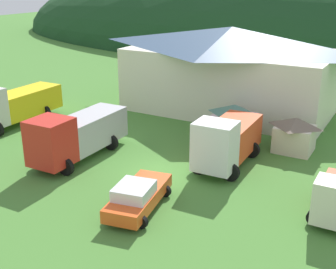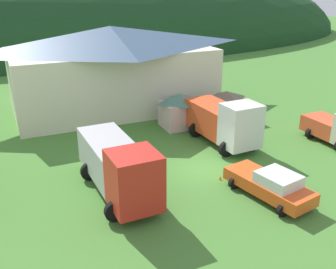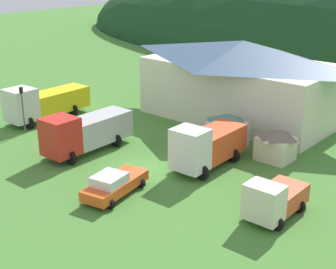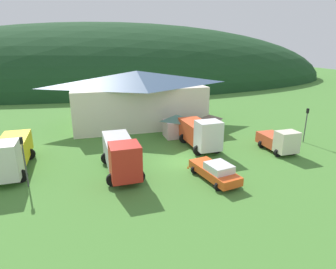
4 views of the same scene
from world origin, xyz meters
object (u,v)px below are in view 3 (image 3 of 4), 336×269
flatbed_truck_yellow (44,102)px  crane_truck_red (85,131)px  play_shed_pink (227,130)px  service_pickup_orange (114,184)px  light_truck_cream (273,199)px  traffic_cone_near_pickup (131,176)px  depot_building (242,79)px  traffic_light_west (23,105)px  play_shed_cream (276,144)px  heavy_rig_white (206,145)px

flatbed_truck_yellow → crane_truck_red: (9.41, -2.90, 0.02)m
flatbed_truck_yellow → play_shed_pink: bearing=106.6°
play_shed_pink → service_pickup_orange: size_ratio=0.57×
light_truck_cream → traffic_cone_near_pickup: bearing=-83.9°
depot_building → traffic_cone_near_pickup: depot_building is taller
traffic_light_west → service_pickup_orange: bearing=-12.1°
play_shed_cream → crane_truck_red: bearing=-145.2°
play_shed_pink → traffic_light_west: traffic_light_west is taller
play_shed_cream → depot_building: bearing=137.7°
play_shed_cream → heavy_rig_white: 5.65m
play_shed_cream → play_shed_pink: 4.46m
flatbed_truck_yellow → play_shed_cream: bearing=103.3°
traffic_light_west → traffic_cone_near_pickup: size_ratio=8.01×
play_shed_pink → heavy_rig_white: heavy_rig_white is taller
play_shed_cream → flatbed_truck_yellow: 22.43m
flatbed_truck_yellow → traffic_cone_near_pickup: flatbed_truck_yellow is taller
play_shed_pink → flatbed_truck_yellow: bearing=-162.1°
depot_building → play_shed_pink: bearing=-64.8°
crane_truck_red → heavy_rig_white: bearing=111.8°
play_shed_cream → crane_truck_red: size_ratio=0.35×
play_shed_pink → heavy_rig_white: size_ratio=0.45×
play_shed_cream → light_truck_cream: (4.40, -8.10, -0.04)m
crane_truck_red → service_pickup_orange: size_ratio=1.48×
light_truck_cream → play_shed_pink: bearing=-132.9°
play_shed_pink → play_shed_cream: bearing=1.1°
play_shed_cream → traffic_cone_near_pickup: (-6.29, -9.40, -1.28)m
heavy_rig_white → depot_building: bearing=-160.3°
crane_truck_red → service_pickup_orange: 8.32m
crane_truck_red → service_pickup_orange: (7.36, -3.77, -0.94)m
play_shed_cream → service_pickup_orange: (-4.94, -12.32, -0.45)m
play_shed_pink → crane_truck_red: crane_truck_red is taller
play_shed_cream → service_pickup_orange: 13.28m
flatbed_truck_yellow → heavy_rig_white: (18.53, 1.00, 0.02)m
traffic_light_west → light_truck_cream: bearing=2.4°
depot_building → light_truck_cream: bearing=-51.2°
light_truck_cream → service_pickup_orange: light_truck_cream is taller
light_truck_cream → service_pickup_orange: (-9.34, -4.22, -0.41)m
play_shed_cream → traffic_light_west: size_ratio=0.66×
crane_truck_red → traffic_light_west: 7.65m
service_pickup_orange → traffic_light_west: 15.38m
flatbed_truck_yellow → traffic_cone_near_pickup: 15.96m
play_shed_cream → traffic_light_west: 21.91m
service_pickup_orange → depot_building: bearing=178.0°
depot_building → play_shed_cream: (7.86, -7.15, -2.59)m
traffic_light_west → traffic_cone_near_pickup: bearing=-1.2°
depot_building → traffic_cone_near_pickup: size_ratio=36.21×
heavy_rig_white → crane_truck_red: bearing=-68.8°
depot_building → flatbed_truck_yellow: depot_building is taller
play_shed_pink → traffic_light_west: (-15.42, -9.02, 1.13)m
heavy_rig_white → light_truck_cream: 8.35m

